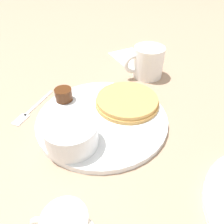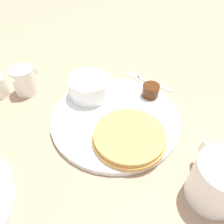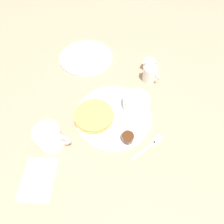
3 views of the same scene
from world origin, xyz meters
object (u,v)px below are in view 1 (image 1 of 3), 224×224
(bowl, at_px, (71,134))
(fork, at_px, (30,110))
(coffee_mug, at_px, (147,62))
(plate, at_px, (102,119))

(bowl, xyz_separation_m, fork, (0.13, 0.09, -0.04))
(fork, bearing_deg, coffee_mug, -73.72)
(coffee_mug, height_order, fork, coffee_mug)
(coffee_mug, relative_size, fork, 0.94)
(bowl, bearing_deg, plate, -47.21)
(coffee_mug, bearing_deg, bowl, 134.53)
(plate, height_order, coffee_mug, coffee_mug)
(coffee_mug, distance_m, fork, 0.33)
(plate, bearing_deg, coffee_mug, -44.76)
(bowl, height_order, fork, bowl)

